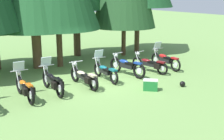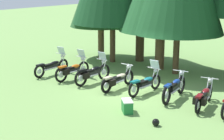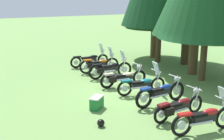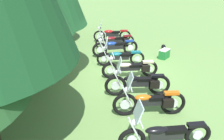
{
  "view_description": "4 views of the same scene",
  "coord_description": "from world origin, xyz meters",
  "px_view_note": "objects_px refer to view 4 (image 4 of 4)",
  "views": [
    {
      "loc": [
        -6.92,
        -11.05,
        4.07
      ],
      "look_at": [
        0.64,
        -0.49,
        0.63
      ],
      "focal_mm": 48.0,
      "sensor_mm": 36.0,
      "label": 1
    },
    {
      "loc": [
        8.51,
        -12.39,
        4.74
      ],
      "look_at": [
        -1.23,
        0.29,
        0.68
      ],
      "focal_mm": 57.78,
      "sensor_mm": 36.0,
      "label": 2
    },
    {
      "loc": [
        11.11,
        -6.08,
        4.24
      ],
      "look_at": [
        -1.29,
        -0.36,
        0.64
      ],
      "focal_mm": 48.12,
      "sensor_mm": 36.0,
      "label": 3
    },
    {
      "loc": [
        -8.85,
        1.57,
        4.03
      ],
      "look_at": [
        -1.18,
        0.71,
        0.62
      ],
      "focal_mm": 35.95,
      "sensor_mm": 36.0,
      "label": 4
    }
  ],
  "objects_px": {
    "motorcycle_1": "(150,101)",
    "motorcycle_2": "(138,83)",
    "motorcycle_3": "(131,68)",
    "motorcycle_5": "(115,47)",
    "motorcycle_6": "(116,40)",
    "dropped_helmet": "(163,47)",
    "picnic_cooler": "(164,54)",
    "motorcycle_4": "(120,56)",
    "motorcycle_7": "(112,34)",
    "motorcycle_0": "(164,134)"
  },
  "relations": [
    {
      "from": "picnic_cooler",
      "to": "motorcycle_3",
      "type": "bearing_deg",
      "value": 133.81
    },
    {
      "from": "motorcycle_5",
      "to": "picnic_cooler",
      "type": "relative_size",
      "value": 3.56
    },
    {
      "from": "motorcycle_1",
      "to": "motorcycle_7",
      "type": "xyz_separation_m",
      "value": [
        7.85,
        0.3,
        0.01
      ]
    },
    {
      "from": "motorcycle_5",
      "to": "motorcycle_6",
      "type": "distance_m",
      "value": 1.38
    },
    {
      "from": "motorcycle_3",
      "to": "motorcycle_5",
      "type": "distance_m",
      "value": 2.65
    },
    {
      "from": "motorcycle_0",
      "to": "motorcycle_5",
      "type": "bearing_deg",
      "value": -87.3
    },
    {
      "from": "motorcycle_7",
      "to": "motorcycle_2",
      "type": "bearing_deg",
      "value": 95.62
    },
    {
      "from": "dropped_helmet",
      "to": "motorcycle_0",
      "type": "bearing_deg",
      "value": 161.67
    },
    {
      "from": "picnic_cooler",
      "to": "dropped_helmet",
      "type": "distance_m",
      "value": 1.55
    },
    {
      "from": "motorcycle_3",
      "to": "picnic_cooler",
      "type": "xyz_separation_m",
      "value": [
        2.0,
        -2.08,
        -0.19
      ]
    },
    {
      "from": "motorcycle_4",
      "to": "dropped_helmet",
      "type": "xyz_separation_m",
      "value": [
        2.18,
        -2.81,
        -0.33
      ]
    },
    {
      "from": "motorcycle_2",
      "to": "picnic_cooler",
      "type": "height_order",
      "value": "motorcycle_2"
    },
    {
      "from": "motorcycle_1",
      "to": "motorcycle_7",
      "type": "distance_m",
      "value": 7.86
    },
    {
      "from": "motorcycle_3",
      "to": "picnic_cooler",
      "type": "relative_size",
      "value": 3.44
    },
    {
      "from": "motorcycle_6",
      "to": "motorcycle_4",
      "type": "bearing_deg",
      "value": 77.61
    },
    {
      "from": "picnic_cooler",
      "to": "motorcycle_4",
      "type": "bearing_deg",
      "value": 106.61
    },
    {
      "from": "motorcycle_1",
      "to": "motorcycle_2",
      "type": "relative_size",
      "value": 0.96
    },
    {
      "from": "motorcycle_2",
      "to": "dropped_helmet",
      "type": "relative_size",
      "value": 9.29
    },
    {
      "from": "picnic_cooler",
      "to": "dropped_helmet",
      "type": "xyz_separation_m",
      "value": [
        1.48,
        -0.45,
        -0.11
      ]
    },
    {
      "from": "motorcycle_0",
      "to": "dropped_helmet",
      "type": "bearing_deg",
      "value": -108.65
    },
    {
      "from": "motorcycle_1",
      "to": "motorcycle_6",
      "type": "relative_size",
      "value": 0.97
    },
    {
      "from": "motorcycle_4",
      "to": "motorcycle_7",
      "type": "bearing_deg",
      "value": -85.94
    },
    {
      "from": "motorcycle_1",
      "to": "motorcycle_4",
      "type": "distance_m",
      "value": 3.99
    },
    {
      "from": "motorcycle_1",
      "to": "dropped_helmet",
      "type": "height_order",
      "value": "motorcycle_1"
    },
    {
      "from": "motorcycle_1",
      "to": "motorcycle_3",
      "type": "relative_size",
      "value": 0.95
    },
    {
      "from": "motorcycle_4",
      "to": "motorcycle_5",
      "type": "distance_m",
      "value": 1.33
    },
    {
      "from": "motorcycle_1",
      "to": "motorcycle_7",
      "type": "bearing_deg",
      "value": -84.5
    },
    {
      "from": "motorcycle_6",
      "to": "dropped_helmet",
      "type": "distance_m",
      "value": 2.72
    },
    {
      "from": "motorcycle_0",
      "to": "motorcycle_5",
      "type": "xyz_separation_m",
      "value": [
        6.75,
        0.36,
        0.03
      ]
    },
    {
      "from": "motorcycle_4",
      "to": "dropped_helmet",
      "type": "relative_size",
      "value": 8.93
    },
    {
      "from": "motorcycle_1",
      "to": "motorcycle_2",
      "type": "distance_m",
      "value": 1.21
    },
    {
      "from": "motorcycle_2",
      "to": "motorcycle_7",
      "type": "xyz_separation_m",
      "value": [
        6.65,
        0.2,
        -0.0
      ]
    },
    {
      "from": "motorcycle_1",
      "to": "motorcycle_2",
      "type": "bearing_deg",
      "value": -82.01
    },
    {
      "from": "motorcycle_0",
      "to": "motorcycle_6",
      "type": "distance_m",
      "value": 8.11
    },
    {
      "from": "motorcycle_6",
      "to": "dropped_helmet",
      "type": "bearing_deg",
      "value": 160.01
    },
    {
      "from": "motorcycle_0",
      "to": "motorcycle_4",
      "type": "xyz_separation_m",
      "value": [
        5.41,
        0.29,
        0.01
      ]
    },
    {
      "from": "motorcycle_4",
      "to": "dropped_helmet",
      "type": "bearing_deg",
      "value": -137.49
    },
    {
      "from": "picnic_cooler",
      "to": "motorcycle_0",
      "type": "bearing_deg",
      "value": 161.37
    },
    {
      "from": "motorcycle_2",
      "to": "dropped_helmet",
      "type": "xyz_separation_m",
      "value": [
        4.95,
        -2.57,
        -0.36
      ]
    },
    {
      "from": "motorcycle_4",
      "to": "motorcycle_3",
      "type": "bearing_deg",
      "value": 106.7
    },
    {
      "from": "motorcycle_3",
      "to": "motorcycle_5",
      "type": "height_order",
      "value": "motorcycle_5"
    },
    {
      "from": "motorcycle_0",
      "to": "motorcycle_3",
      "type": "distance_m",
      "value": 4.12
    },
    {
      "from": "motorcycle_7",
      "to": "picnic_cooler",
      "type": "bearing_deg",
      "value": 129.99
    },
    {
      "from": "motorcycle_4",
      "to": "motorcycle_7",
      "type": "distance_m",
      "value": 3.88
    },
    {
      "from": "motorcycle_2",
      "to": "motorcycle_4",
      "type": "relative_size",
      "value": 1.04
    },
    {
      "from": "motorcycle_2",
      "to": "dropped_helmet",
      "type": "distance_m",
      "value": 5.59
    },
    {
      "from": "motorcycle_2",
      "to": "motorcycle_7",
      "type": "relative_size",
      "value": 1.0
    },
    {
      "from": "motorcycle_0",
      "to": "motorcycle_6",
      "type": "bearing_deg",
      "value": -89.36
    },
    {
      "from": "motorcycle_1",
      "to": "picnic_cooler",
      "type": "bearing_deg",
      "value": -109.99
    },
    {
      "from": "motorcycle_6",
      "to": "motorcycle_2",
      "type": "bearing_deg",
      "value": 81.84
    }
  ]
}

